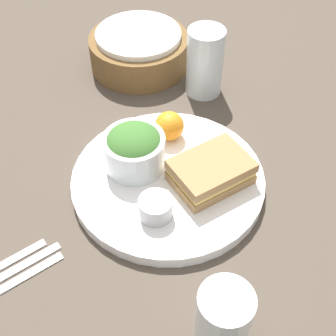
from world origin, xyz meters
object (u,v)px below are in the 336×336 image
(plate, at_px, (168,180))
(salad_bowl, at_px, (134,148))
(drink_glass, at_px, (205,62))
(water_glass, at_px, (223,320))
(sandwich, at_px, (211,172))
(bread_basket, at_px, (139,50))
(dressing_cup, at_px, (156,208))

(plate, bearing_deg, salad_bowl, 135.82)
(plate, height_order, salad_bowl, salad_bowl)
(plate, distance_m, drink_glass, 0.27)
(salad_bowl, bearing_deg, water_glass, -84.85)
(salad_bowl, xyz_separation_m, water_glass, (0.03, -0.31, -0.01))
(sandwich, distance_m, drink_glass, 0.26)
(sandwich, bearing_deg, plate, 154.34)
(salad_bowl, relative_size, water_glass, 0.96)
(salad_bowl, distance_m, drink_glass, 0.26)
(bread_basket, bearing_deg, water_glass, -95.74)
(plate, relative_size, salad_bowl, 3.11)
(sandwich, xyz_separation_m, drink_glass, (0.08, 0.25, 0.03))
(dressing_cup, height_order, drink_glass, drink_glass)
(salad_bowl, distance_m, dressing_cup, 0.11)
(dressing_cup, bearing_deg, water_glass, -82.76)
(drink_glass, xyz_separation_m, bread_basket, (-0.10, 0.12, -0.03))
(plate, bearing_deg, drink_glass, 56.54)
(dressing_cup, distance_m, water_glass, 0.20)
(plate, height_order, sandwich, sandwich)
(sandwich, relative_size, bread_basket, 0.67)
(dressing_cup, bearing_deg, plate, 58.83)
(plate, bearing_deg, dressing_cup, -121.17)
(plate, bearing_deg, bread_basket, 82.41)
(salad_bowl, distance_m, bread_basket, 0.31)
(plate, distance_m, salad_bowl, 0.08)
(plate, height_order, drink_glass, drink_glass)
(drink_glass, bearing_deg, water_glass, -108.21)
(bread_basket, bearing_deg, plate, -97.59)
(drink_glass, bearing_deg, sandwich, -108.28)
(sandwich, bearing_deg, dressing_cup, -159.71)
(bread_basket, xyz_separation_m, water_glass, (-0.06, -0.61, 0.02))
(sandwich, relative_size, water_glass, 1.30)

